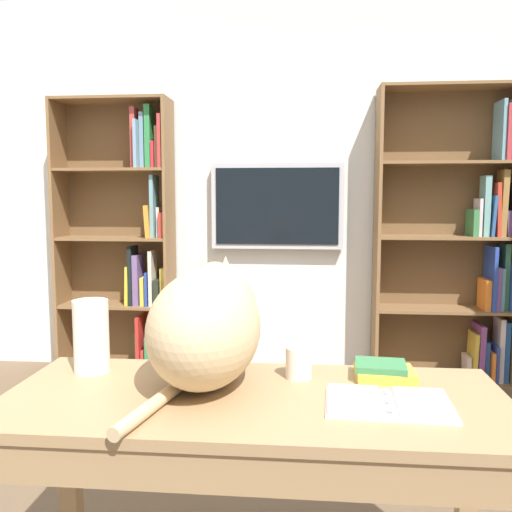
{
  "coord_description": "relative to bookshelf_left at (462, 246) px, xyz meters",
  "views": [
    {
      "loc": [
        -0.22,
        1.75,
        1.28
      ],
      "look_at": [
        0.05,
        -1.13,
        0.96
      ],
      "focal_mm": 38.25,
      "sensor_mm": 36.0,
      "label": 1
    }
  ],
  "objects": [
    {
      "name": "wall_mounted_tv",
      "position": [
        1.27,
        -0.08,
        0.27
      ],
      "size": [
        0.94,
        0.07,
        0.61
      ],
      "color": "#B7B7BC"
    },
    {
      "name": "open_binder",
      "position": [
        0.83,
        2.39,
        -0.21
      ],
      "size": [
        0.34,
        0.23,
        0.02
      ],
      "color": "white",
      "rests_on": "desk"
    },
    {
      "name": "paper_towel_roll",
      "position": [
        1.72,
        2.19,
        -0.1
      ],
      "size": [
        0.11,
        0.11,
        0.23
      ],
      "primitive_type": "cylinder",
      "color": "white",
      "rests_on": "desk"
    },
    {
      "name": "desk",
      "position": [
        1.19,
        2.37,
        -0.33
      ],
      "size": [
        1.41,
        0.6,
        0.72
      ],
      "color": "#A37F56",
      "rests_on": "ground"
    },
    {
      "name": "coffee_mug",
      "position": [
        1.07,
        2.19,
        -0.17
      ],
      "size": [
        0.08,
        0.08,
        0.1
      ],
      "primitive_type": "cylinder",
      "color": "white",
      "rests_on": "desk"
    },
    {
      "name": "bookshelf_left",
      "position": [
        0.0,
        0.0,
        0.0
      ],
      "size": [
        0.93,
        0.28,
        2.01
      ],
      "color": "brown",
      "rests_on": "ground"
    },
    {
      "name": "cat",
      "position": [
        1.35,
        2.24,
        -0.04
      ],
      "size": [
        0.33,
        0.66,
        0.36
      ],
      "color": "#D1B284",
      "rests_on": "desk"
    },
    {
      "name": "desk_book_stack",
      "position": [
        0.81,
        2.17,
        -0.2
      ],
      "size": [
        0.18,
        0.14,
        0.05
      ],
      "color": "gold",
      "rests_on": "desk"
    },
    {
      "name": "bookshelf_right",
      "position": [
        2.33,
        0.0,
        -0.0
      ],
      "size": [
        0.82,
        0.28,
        1.96
      ],
      "color": "brown",
      "rests_on": "ground"
    },
    {
      "name": "wall_back",
      "position": [
        1.27,
        -0.17,
        0.41
      ],
      "size": [
        4.52,
        0.06,
        2.7
      ],
      "primitive_type": "cube",
      "color": "silver",
      "rests_on": "ground"
    }
  ]
}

